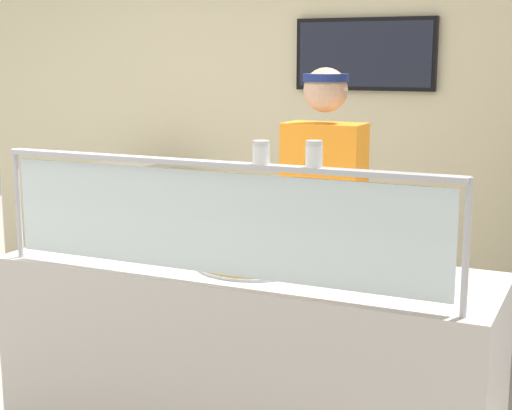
{
  "coord_description": "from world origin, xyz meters",
  "views": [
    {
      "loc": [
        2.41,
        -2.48,
        1.8
      ],
      "look_at": [
        1.08,
        0.38,
        1.2
      ],
      "focal_mm": 54.36,
      "sensor_mm": 36.0,
      "label": 1
    }
  ],
  "objects": [
    {
      "name": "serving_counter",
      "position": [
        1.05,
        0.35,
        0.47
      ],
      "size": [
        2.09,
        0.69,
        0.95
      ],
      "primitive_type": "cube",
      "color": "#BCB7B2",
      "rests_on": "ground"
    },
    {
      "name": "parmesan_shaker",
      "position": [
        1.25,
        0.06,
        1.46
      ],
      "size": [
        0.06,
        0.06,
        0.09
      ],
      "color": "white",
      "rests_on": "sneeze_guard"
    },
    {
      "name": "sneeze_guard",
      "position": [
        1.05,
        0.06,
        1.25
      ],
      "size": [
        1.92,
        0.06,
        0.47
      ],
      "color": "#B2B5BC",
      "rests_on": "serving_counter"
    },
    {
      "name": "pizza_server",
      "position": [
        1.12,
        0.33,
        0.99
      ],
      "size": [
        0.15,
        0.29,
        0.01
      ],
      "primitive_type": "cube",
      "rotation": [
        0.0,
        0.0,
        0.28
      ],
      "color": "#ADAFB7",
      "rests_on": "pizza_tray"
    },
    {
      "name": "pepper_flake_shaker",
      "position": [
        1.45,
        0.06,
        1.47
      ],
      "size": [
        0.06,
        0.06,
        0.1
      ],
      "color": "white",
      "rests_on": "sneeze_guard"
    },
    {
      "name": "worker_figure",
      "position": [
        1.16,
        0.99,
        1.01
      ],
      "size": [
        0.41,
        0.5,
        1.76
      ],
      "color": "#23232D",
      "rests_on": "ground"
    },
    {
      "name": "pizza_box_stack",
      "position": [
        -0.59,
        1.95,
        1.02
      ],
      "size": [
        0.47,
        0.46,
        0.18
      ],
      "color": "silver",
      "rests_on": "prep_shelf"
    },
    {
      "name": "prep_shelf",
      "position": [
        -0.59,
        1.95,
        0.46
      ],
      "size": [
        0.7,
        0.55,
        0.93
      ],
      "primitive_type": "cube",
      "color": "#B7BABF",
      "rests_on": "ground"
    },
    {
      "name": "pizza_tray",
      "position": [
        1.09,
        0.35,
        0.97
      ],
      "size": [
        0.5,
        0.5,
        0.04
      ],
      "color": "#9EA0A8",
      "rests_on": "serving_counter"
    },
    {
      "name": "shop_rear_unit",
      "position": [
        1.05,
        2.43,
        1.36
      ],
      "size": [
        6.49,
        0.13,
        2.7
      ],
      "color": "beige",
      "rests_on": "ground"
    }
  ]
}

